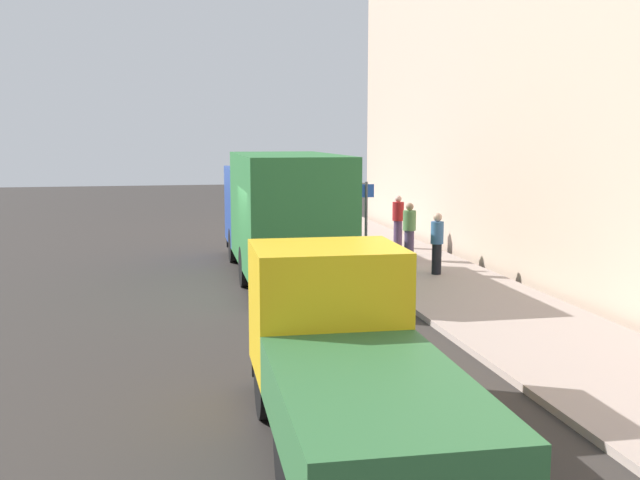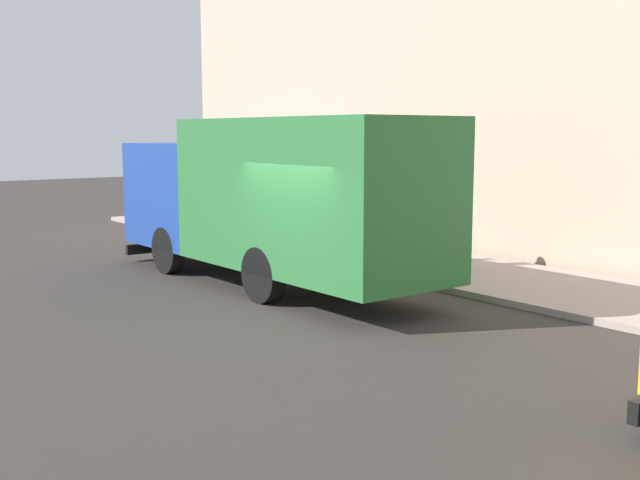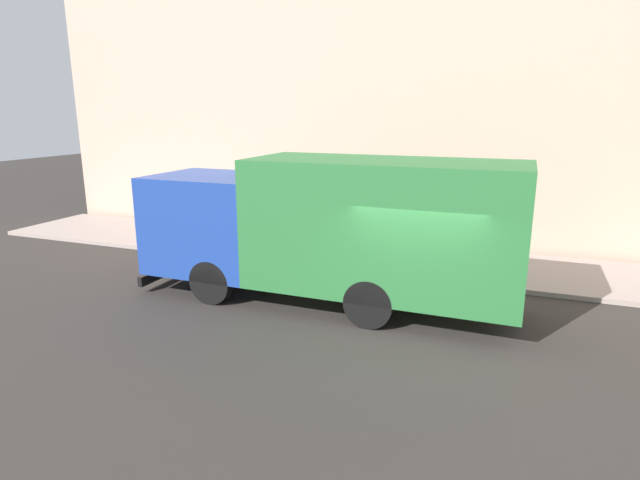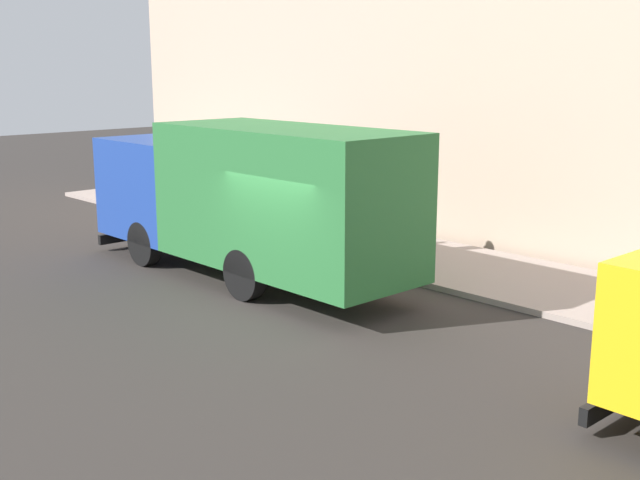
% 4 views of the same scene
% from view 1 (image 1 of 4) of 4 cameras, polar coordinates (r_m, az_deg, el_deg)
% --- Properties ---
extents(ground, '(80.00, 80.00, 0.00)m').
position_cam_1_polar(ground, '(17.84, -4.78, -4.12)').
color(ground, '#312C29').
extents(sidewalk, '(3.45, 30.00, 0.12)m').
position_cam_1_polar(sidewalk, '(18.95, 9.57, -3.30)').
color(sidewalk, '#A6948B').
rests_on(sidewalk, ground).
extents(building_facade, '(0.50, 30.00, 12.94)m').
position_cam_1_polar(building_facade, '(19.69, 16.30, 15.67)').
color(building_facade, '#C5A890').
rests_on(building_facade, ground).
extents(large_utility_truck, '(2.45, 8.62, 3.28)m').
position_cam_1_polar(large_utility_truck, '(19.76, -3.04, 2.34)').
color(large_utility_truck, '#1E3E96').
rests_on(large_utility_truck, ground).
extents(small_flatbed_truck, '(2.13, 5.57, 2.24)m').
position_cam_1_polar(small_flatbed_truck, '(9.19, 2.00, -8.82)').
color(small_flatbed_truck, yellow).
rests_on(small_flatbed_truck, ground).
extents(pedestrian_walking, '(0.42, 0.42, 1.70)m').
position_cam_1_polar(pedestrian_walking, '(24.17, 5.97, 1.49)').
color(pedestrian_walking, '#473250').
rests_on(pedestrian_walking, sidewalk).
extents(pedestrian_standing, '(0.53, 0.53, 1.67)m').
position_cam_1_polar(pedestrian_standing, '(21.87, 6.83, 0.76)').
color(pedestrian_standing, '#443755').
rests_on(pedestrian_standing, sidewalk).
extents(pedestrian_third, '(0.35, 0.35, 1.62)m').
position_cam_1_polar(pedestrian_third, '(19.71, 8.92, -0.13)').
color(pedestrian_third, black).
rests_on(pedestrian_third, sidewalk).
extents(street_sign_post, '(0.44, 0.08, 2.35)m').
position_cam_1_polar(street_sign_post, '(20.65, 3.54, 1.82)').
color(street_sign_post, '#4C5156').
rests_on(street_sign_post, sidewalk).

